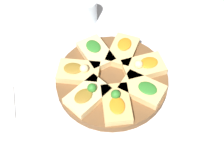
% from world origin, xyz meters
% --- Properties ---
extents(ground_plane, '(3.00, 3.00, 0.00)m').
position_xyz_m(ground_plane, '(0.00, 0.00, 0.00)').
color(ground_plane, silver).
extents(serving_board, '(0.33, 0.33, 0.03)m').
position_xyz_m(serving_board, '(0.00, 0.00, 0.01)').
color(serving_board, brown).
rests_on(serving_board, ground_plane).
extents(focaccia_slice_0, '(0.12, 0.14, 0.04)m').
position_xyz_m(focaccia_slice_0, '(0.05, 0.09, 0.04)').
color(focaccia_slice_0, tan).
rests_on(focaccia_slice_0, serving_board).
extents(focaccia_slice_1, '(0.12, 0.14, 0.03)m').
position_xyz_m(focaccia_slice_1, '(-0.04, 0.09, 0.04)').
color(focaccia_slice_1, '#DBB775').
rests_on(focaccia_slice_1, serving_board).
extents(focaccia_slice_2, '(0.14, 0.11, 0.04)m').
position_xyz_m(focaccia_slice_2, '(-0.09, 0.03, 0.04)').
color(focaccia_slice_2, '#DBB775').
rests_on(focaccia_slice_2, serving_board).
extents(focaccia_slice_3, '(0.14, 0.13, 0.03)m').
position_xyz_m(focaccia_slice_3, '(-0.08, -0.06, 0.04)').
color(focaccia_slice_3, '#DBB775').
rests_on(focaccia_slice_3, serving_board).
extents(focaccia_slice_4, '(0.08, 0.13, 0.03)m').
position_xyz_m(focaccia_slice_4, '(-0.01, -0.10, 0.04)').
color(focaccia_slice_4, '#E5C689').
rests_on(focaccia_slice_4, serving_board).
extents(focaccia_slice_5, '(0.14, 0.13, 0.04)m').
position_xyz_m(focaccia_slice_5, '(0.07, -0.06, 0.04)').
color(focaccia_slice_5, '#DBB775').
rests_on(focaccia_slice_5, serving_board).
extents(focaccia_slice_6, '(0.13, 0.10, 0.04)m').
position_xyz_m(focaccia_slice_6, '(0.10, 0.02, 0.04)').
color(focaccia_slice_6, '#E5C689').
rests_on(focaccia_slice_6, serving_board).
extents(water_glass, '(0.06, 0.06, 0.08)m').
position_xyz_m(water_glass, '(-0.09, -0.27, 0.04)').
color(water_glass, silver).
rests_on(water_glass, ground_plane).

